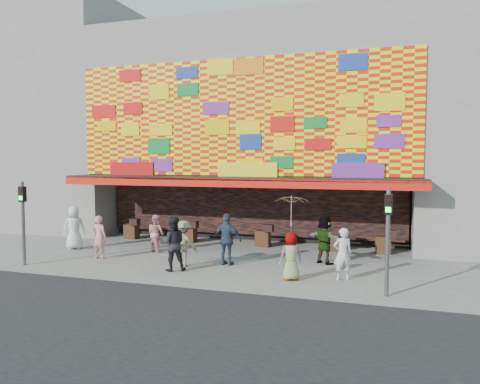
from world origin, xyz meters
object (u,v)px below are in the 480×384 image
(ped_h, at_px, (343,254))
(ped_a, at_px, (74,228))
(ped_d, at_px, (184,244))
(ped_b, at_px, (99,237))
(ped_c, at_px, (173,244))
(ped_i, at_px, (156,233))
(ped_e, at_px, (227,239))
(ped_f, at_px, (325,240))
(parasol, at_px, (291,211))
(signal_left, at_px, (23,213))
(ped_g, at_px, (291,256))
(signal_right, at_px, (388,230))

(ped_h, bearing_deg, ped_a, -31.98)
(ped_d, bearing_deg, ped_b, 3.05)
(ped_c, xyz_separation_m, ped_i, (-2.11, 2.76, -0.16))
(ped_e, height_order, ped_f, ped_e)
(ped_b, height_order, ped_h, ped_b)
(ped_d, relative_size, parasol, 0.84)
(signal_left, distance_m, ped_h, 11.20)
(signal_left, height_order, ped_a, signal_left)
(ped_f, bearing_deg, signal_left, 50.55)
(ped_b, xyz_separation_m, ped_c, (3.53, -0.90, 0.10))
(ped_b, height_order, ped_g, ped_b)
(signal_right, bearing_deg, ped_h, 132.76)
(ped_h, bearing_deg, ped_d, -25.19)
(ped_g, bearing_deg, ped_a, -44.23)
(ped_i, bearing_deg, ped_h, -171.56)
(ped_b, height_order, ped_c, ped_c)
(signal_left, bearing_deg, ped_h, 7.48)
(signal_left, relative_size, ped_c, 1.61)
(ped_h, bearing_deg, parasol, -3.64)
(signal_right, xyz_separation_m, ped_d, (-6.87, 1.58, -1.05))
(ped_g, height_order, ped_h, ped_h)
(ped_h, relative_size, ped_i, 1.08)
(ped_i, distance_m, parasol, 6.92)
(ped_i, bearing_deg, ped_d, 161.15)
(ped_b, relative_size, ped_h, 1.01)
(parasol, bearing_deg, ped_d, 170.17)
(ped_b, xyz_separation_m, parasol, (7.61, -0.89, 1.36))
(signal_left, distance_m, ped_e, 7.34)
(ped_f, bearing_deg, parasol, 107.07)
(parasol, bearing_deg, ped_a, 167.42)
(parasol, bearing_deg, ped_f, 75.76)
(signal_right, xyz_separation_m, ped_a, (-12.61, 3.06, -0.95))
(ped_e, relative_size, ped_g, 1.22)
(ped_d, distance_m, parasol, 4.28)
(ped_b, bearing_deg, signal_left, 46.30)
(ped_c, relative_size, parasol, 0.97)
(ped_b, height_order, parasol, parasol)
(signal_left, bearing_deg, ped_c, 9.09)
(ped_e, bearing_deg, ped_i, -15.26)
(ped_f, bearing_deg, signal_right, 152.94)
(signal_right, distance_m, ped_b, 10.68)
(ped_c, bearing_deg, ped_i, -82.22)
(signal_left, relative_size, signal_right, 1.00)
(ped_b, distance_m, ped_f, 8.48)
(ped_b, relative_size, ped_e, 0.89)
(ped_f, bearing_deg, ped_h, 143.28)
(signal_right, bearing_deg, signal_left, 180.00)
(signal_right, bearing_deg, ped_c, 172.86)
(signal_left, height_order, ped_i, signal_left)
(ped_g, bearing_deg, signal_left, -26.33)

